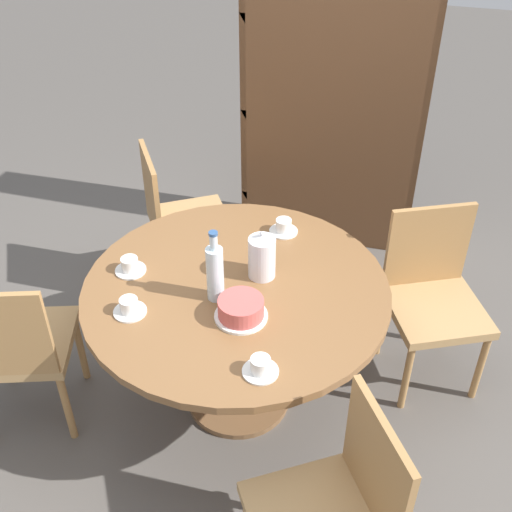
% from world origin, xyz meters
% --- Properties ---
extents(ground_plane, '(14.00, 14.00, 0.00)m').
position_xyz_m(ground_plane, '(0.00, 0.00, 0.00)').
color(ground_plane, '#56514C').
extents(dining_table, '(1.29, 1.29, 0.70)m').
position_xyz_m(dining_table, '(0.00, 0.00, 0.58)').
color(dining_table, brown).
rests_on(dining_table, ground_plane).
extents(chair_a, '(0.53, 0.53, 0.86)m').
position_xyz_m(chair_a, '(-0.86, -0.36, 0.46)').
color(chair_a, '#A87A47').
rests_on(chair_a, ground_plane).
extents(chair_b, '(0.58, 0.58, 0.86)m').
position_xyz_m(chair_b, '(0.56, -0.75, 0.46)').
color(chair_b, '#A87A47').
rests_on(chair_b, ground_plane).
extents(chair_c, '(0.56, 0.56, 0.86)m').
position_xyz_m(chair_c, '(0.81, 0.46, 0.46)').
color(chair_c, '#A87A47').
rests_on(chair_c, ground_plane).
extents(chair_d, '(0.58, 0.58, 0.86)m').
position_xyz_m(chair_d, '(-0.56, 0.75, 0.46)').
color(chair_d, '#A87A47').
rests_on(chair_d, ground_plane).
extents(bookshelf, '(1.06, 0.28, 1.67)m').
position_xyz_m(bookshelf, '(0.13, 1.52, 0.79)').
color(bookshelf, brown).
rests_on(bookshelf, ground_plane).
extents(coffee_pot, '(0.12, 0.12, 0.22)m').
position_xyz_m(coffee_pot, '(0.08, 0.10, 0.80)').
color(coffee_pot, silver).
rests_on(coffee_pot, dining_table).
extents(water_bottle, '(0.07, 0.07, 0.32)m').
position_xyz_m(water_bottle, '(-0.06, -0.09, 0.83)').
color(water_bottle, silver).
rests_on(water_bottle, dining_table).
extents(cake_main, '(0.21, 0.21, 0.09)m').
position_xyz_m(cake_main, '(0.07, -0.17, 0.74)').
color(cake_main, white).
rests_on(cake_main, dining_table).
extents(cup_a, '(0.13, 0.13, 0.07)m').
position_xyz_m(cup_a, '(-0.47, -0.02, 0.73)').
color(cup_a, silver).
rests_on(cup_a, dining_table).
extents(cup_b, '(0.13, 0.13, 0.07)m').
position_xyz_m(cup_b, '(0.23, -0.43, 0.73)').
color(cup_b, silver).
rests_on(cup_b, dining_table).
extents(cup_c, '(0.13, 0.13, 0.07)m').
position_xyz_m(cup_c, '(-0.36, -0.27, 0.73)').
color(cup_c, silver).
rests_on(cup_c, dining_table).
extents(cup_d, '(0.13, 0.13, 0.07)m').
position_xyz_m(cup_d, '(0.10, 0.44, 0.73)').
color(cup_d, silver).
rests_on(cup_d, dining_table).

